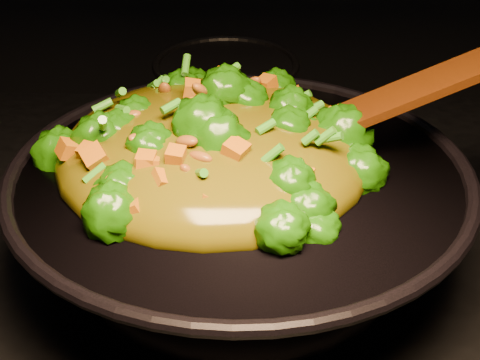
# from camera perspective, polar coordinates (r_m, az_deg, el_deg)

# --- Properties ---
(wok) EXTENTS (0.54, 0.54, 0.13)m
(wok) POSITION_cam_1_polar(r_m,az_deg,el_deg) (0.76, -0.02, -3.48)
(wok) COLOR black
(wok) RESTS_ON stovetop
(stir_fry) EXTENTS (0.33, 0.33, 0.11)m
(stir_fry) POSITION_cam_1_polar(r_m,az_deg,el_deg) (0.72, -2.14, 5.33)
(stir_fry) COLOR #1C5C06
(stir_fry) RESTS_ON wok
(spatula) EXTENTS (0.31, 0.09, 0.13)m
(spatula) POSITION_cam_1_polar(r_m,az_deg,el_deg) (0.74, 10.08, 5.50)
(spatula) COLOR #381304
(spatula) RESTS_ON wok
(back_pot) EXTENTS (0.25, 0.25, 0.11)m
(back_pot) POSITION_cam_1_polar(r_m,az_deg,el_deg) (1.05, -1.07, 6.41)
(back_pot) COLOR black
(back_pot) RESTS_ON stovetop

